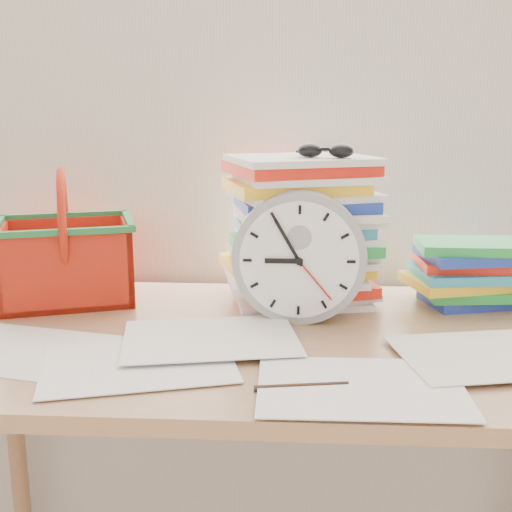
# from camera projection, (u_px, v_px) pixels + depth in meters

# --- Properties ---
(curtain) EXTENTS (2.40, 0.01, 2.50)m
(curtain) POSITION_uv_depth(u_px,v_px,m) (271.00, 50.00, 1.47)
(curtain) COLOR silver
(curtain) RESTS_ON room_shell
(desk) EXTENTS (1.40, 0.70, 0.75)m
(desk) POSITION_uv_depth(u_px,v_px,m) (262.00, 370.00, 1.25)
(desk) COLOR #9E714A
(desk) RESTS_ON ground
(paper_stack) EXTENTS (0.39, 0.35, 0.32)m
(paper_stack) POSITION_uv_depth(u_px,v_px,m) (300.00, 230.00, 1.40)
(paper_stack) COLOR white
(paper_stack) RESTS_ON desk
(clock) EXTENTS (0.27, 0.05, 0.27)m
(clock) POSITION_uv_depth(u_px,v_px,m) (299.00, 257.00, 1.27)
(clock) COLOR gray
(clock) RESTS_ON desk
(sunglasses) EXTENTS (0.15, 0.13, 0.03)m
(sunglasses) POSITION_uv_depth(u_px,v_px,m) (326.00, 151.00, 1.31)
(sunglasses) COLOR black
(sunglasses) RESTS_ON paper_stack
(book_stack) EXTENTS (0.27, 0.22, 0.14)m
(book_stack) POSITION_uv_depth(u_px,v_px,m) (466.00, 272.00, 1.40)
(book_stack) COLOR white
(book_stack) RESTS_ON desk
(basket) EXTENTS (0.34, 0.30, 0.29)m
(basket) POSITION_uv_depth(u_px,v_px,m) (65.00, 237.00, 1.41)
(basket) COLOR red
(basket) RESTS_ON desk
(pen) EXTENTS (0.15, 0.03, 0.01)m
(pen) POSITION_uv_depth(u_px,v_px,m) (301.00, 386.00, 0.99)
(pen) COLOR black
(pen) RESTS_ON desk
(scattered_papers) EXTENTS (1.26, 0.42, 0.02)m
(scattered_papers) POSITION_uv_depth(u_px,v_px,m) (262.00, 331.00, 1.23)
(scattered_papers) COLOR white
(scattered_papers) RESTS_ON desk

